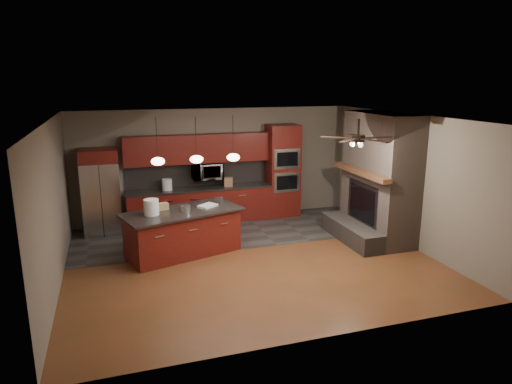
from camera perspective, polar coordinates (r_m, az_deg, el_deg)
name	(u,v)px	position (r m, az deg, el deg)	size (l,w,h in m)	color
ground	(251,260)	(9.17, -0.65, -8.47)	(7.00, 7.00, 0.00)	brown
ceiling	(250,118)	(8.51, -0.70, 9.24)	(7.00, 6.00, 0.02)	white
back_wall	(216,165)	(11.57, -5.07, 3.44)	(7.00, 0.02, 2.80)	#696254
right_wall	(406,180)	(10.30, 18.28, 1.48)	(0.02, 6.00, 2.80)	#696254
left_wall	(53,207)	(8.43, -24.05, -1.70)	(0.02, 6.00, 2.80)	#696254
slate_tile_patch	(228,232)	(10.80, -3.48, -4.97)	(7.00, 2.40, 0.01)	#393633
fireplace_column	(377,182)	(10.38, 14.88, 1.23)	(1.30, 2.10, 2.80)	brown
back_cabinetry	(200,188)	(11.34, -7.07, 0.55)	(3.59, 0.64, 2.20)	#5C1811
oven_tower	(283,171)	(11.81, 3.36, 2.65)	(0.80, 0.63, 2.38)	#5C1811
microwave	(207,171)	(11.30, -6.14, 2.64)	(0.73, 0.41, 0.50)	silver
refrigerator	(101,192)	(11.02, -18.81, 0.01)	(0.84, 0.75, 1.98)	silver
kitchen_island	(183,232)	(9.44, -9.11, -4.99)	(2.56, 1.69, 0.92)	#5C1811
white_bucket	(151,207)	(9.10, -12.95, -1.86)	(0.29, 0.29, 0.31)	white
paint_can	(186,209)	(9.23, -8.78, -2.05)	(0.19, 0.19, 0.12)	#B7B7BC
paint_tray	(208,206)	(9.54, -6.07, -1.70)	(0.38, 0.26, 0.04)	white
cardboard_box	(163,206)	(9.43, -11.58, -1.78)	(0.21, 0.15, 0.14)	#9C8050
counter_bucket	(167,185)	(11.15, -11.07, 0.92)	(0.24, 0.24, 0.27)	silver
counter_box	(228,182)	(11.37, -3.50, 1.29)	(0.21, 0.16, 0.23)	#92674B
pendant_left	(158,161)	(8.98, -12.16, 3.80)	(0.26, 0.26, 0.92)	black
pendant_center	(197,159)	(9.08, -7.45, 4.10)	(0.26, 0.26, 0.92)	black
pendant_right	(233,157)	(9.24, -2.86, 4.37)	(0.26, 0.26, 0.92)	black
ceiling_fan	(358,138)	(8.54, 12.64, 6.61)	(1.27, 1.33, 0.41)	black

